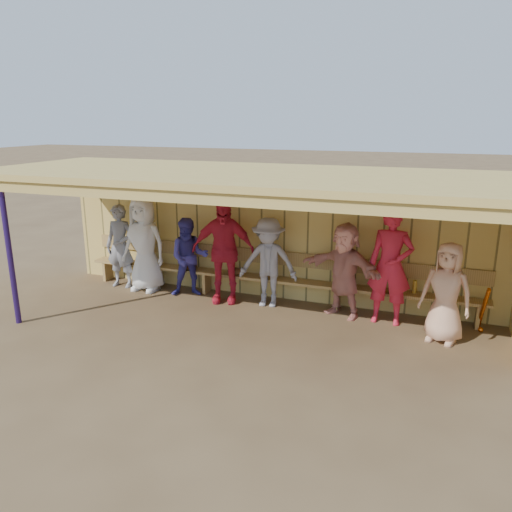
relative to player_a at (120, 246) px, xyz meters
The scene contains 12 objects.
ground 3.28m from the player_a, 14.82° to the right, with size 90.00×90.00×0.00m, color brown.
player_a is the anchor object (origin of this frame).
player_b 0.58m from the player_a, ahead, with size 0.91×0.59×1.86m, color white.
player_c 1.54m from the player_a, ahead, with size 0.74×0.57×1.52m, color #3D3799.
player_d 2.28m from the player_a, ahead, with size 1.15×0.48×1.95m, color red.
player_e 3.13m from the player_a, ahead, with size 1.05×0.61×1.63m, color #929198.
player_f 4.49m from the player_a, ahead, with size 1.52×0.48×1.64m, color #E2907F.
player_g 5.25m from the player_a, ahead, with size 0.72×0.47×1.96m, color red.
player_h 6.14m from the player_a, ahead, with size 0.76×0.50×1.56m, color #E2A67F.
dugout_structure 3.56m from the player_a, ahead, with size 8.80×3.20×2.50m.
bench 3.09m from the player_a, ahead, with size 7.60×0.34×0.93m.
dugout_equipment 2.43m from the player_a, ahead, with size 6.33×0.62×0.80m.
Camera 1 is at (2.82, -7.31, 3.32)m, focal length 35.00 mm.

